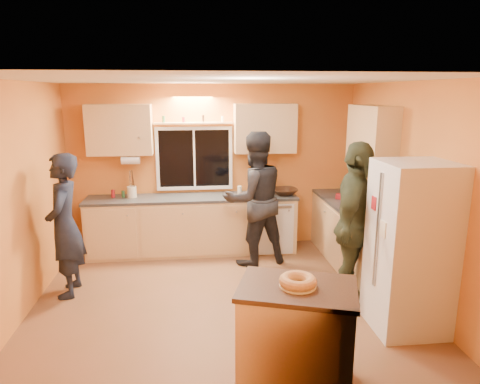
{
  "coord_description": "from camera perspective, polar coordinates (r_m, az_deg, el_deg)",
  "views": [
    {
      "loc": [
        -0.34,
        -4.75,
        2.47
      ],
      "look_at": [
        0.25,
        0.4,
        1.26
      ],
      "focal_mm": 32.0,
      "sensor_mm": 36.0,
      "label": 1
    }
  ],
  "objects": [
    {
      "name": "ground",
      "position": [
        5.36,
        -2.21,
        -14.27
      ],
      "size": [
        4.5,
        4.5,
        0.0
      ],
      "primitive_type": "plane",
      "color": "brown",
      "rests_on": "ground"
    },
    {
      "name": "room_shell",
      "position": [
        5.25,
        -1.4,
        3.81
      ],
      "size": [
        4.54,
        4.04,
        2.61
      ],
      "color": "orange",
      "rests_on": "ground"
    },
    {
      "name": "back_counter",
      "position": [
        6.77,
        -3.22,
        -4.23
      ],
      "size": [
        4.23,
        0.62,
        0.9
      ],
      "color": "tan",
      "rests_on": "ground"
    },
    {
      "name": "right_counter",
      "position": [
        6.07,
        16.18,
        -6.81
      ],
      "size": [
        0.62,
        1.84,
        0.9
      ],
      "color": "tan",
      "rests_on": "ground"
    },
    {
      "name": "refrigerator",
      "position": [
        4.8,
        21.78,
        -6.92
      ],
      "size": [
        0.72,
        0.7,
        1.8
      ],
      "primitive_type": "cube",
      "color": "silver",
      "rests_on": "ground"
    },
    {
      "name": "island",
      "position": [
        3.82,
        7.47,
        -18.52
      ],
      "size": [
        1.11,
        0.92,
        0.92
      ],
      "rotation": [
        0.0,
        0.0,
        -0.32
      ],
      "color": "tan",
      "rests_on": "ground"
    },
    {
      "name": "bundt_pastry",
      "position": [
        3.59,
        7.71,
        -11.69
      ],
      "size": [
        0.31,
        0.31,
        0.09
      ],
      "primitive_type": "torus",
      "color": "#B57F4A",
      "rests_on": "island"
    },
    {
      "name": "person_left",
      "position": [
        5.64,
        -22.34,
        -4.18
      ],
      "size": [
        0.45,
        0.67,
        1.77
      ],
      "primitive_type": "imported",
      "rotation": [
        0.0,
        0.0,
        -1.52
      ],
      "color": "black",
      "rests_on": "ground"
    },
    {
      "name": "person_center",
      "position": [
        6.15,
        1.92,
        -0.96
      ],
      "size": [
        1.12,
        0.98,
        1.94
      ],
      "primitive_type": "imported",
      "rotation": [
        0.0,
        0.0,
        3.44
      ],
      "color": "black",
      "rests_on": "ground"
    },
    {
      "name": "person_right",
      "position": [
        5.1,
        15.0,
        -4.37
      ],
      "size": [
        0.99,
        1.22,
        1.95
      ],
      "primitive_type": "imported",
      "rotation": [
        0.0,
        0.0,
        1.04
      ],
      "color": "#2E3421",
      "rests_on": "ground"
    },
    {
      "name": "mixing_bowl",
      "position": [
        6.76,
        5.97,
        0.07
      ],
      "size": [
        0.43,
        0.43,
        0.1
      ],
      "primitive_type": "imported",
      "rotation": [
        0.0,
        0.0,
        0.07
      ],
      "color": "black",
      "rests_on": "back_counter"
    },
    {
      "name": "utensil_crock",
      "position": [
        6.74,
        -14.22,
        0.01
      ],
      "size": [
        0.14,
        0.14,
        0.17
      ],
      "primitive_type": "cylinder",
      "color": "#EDE8C7",
      "rests_on": "back_counter"
    },
    {
      "name": "potted_plant",
      "position": [
        5.44,
        19.49,
        -2.79
      ],
      "size": [
        0.3,
        0.28,
        0.3
      ],
      "primitive_type": "imported",
      "rotation": [
        0.0,
        0.0,
        -0.19
      ],
      "color": "gray",
      "rests_on": "right_counter"
    },
    {
      "name": "red_box",
      "position": [
        6.63,
        13.34,
        -0.6
      ],
      "size": [
        0.19,
        0.17,
        0.07
      ],
      "primitive_type": "cube",
      "rotation": [
        0.0,
        0.0,
        -0.41
      ],
      "color": "#A4191F",
      "rests_on": "right_counter"
    }
  ]
}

